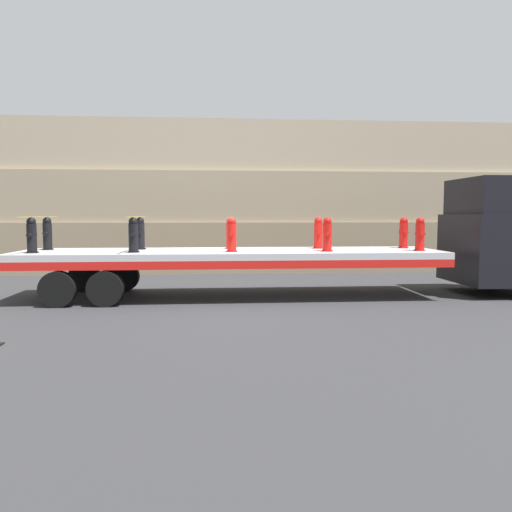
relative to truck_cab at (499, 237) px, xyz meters
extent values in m
plane|color=#2D2D30|center=(-7.37, 0.00, -1.56)|extent=(120.00, 120.00, 0.00)
cube|color=#84755B|center=(-7.37, 6.65, -0.61)|extent=(60.00, 3.00, 1.90)
cube|color=gray|center=(-7.37, 6.80, 1.29)|extent=(60.00, 3.00, 1.90)
cube|color=tan|center=(-7.37, 6.95, 3.18)|extent=(60.00, 3.00, 1.90)
cube|color=black|center=(-0.05, 0.00, -0.32)|extent=(2.32, 2.42, 1.87)
cube|color=black|center=(-0.28, 0.00, 1.11)|extent=(1.63, 2.23, 0.97)
cylinder|color=black|center=(0.36, 1.15, -1.00)|extent=(1.11, 0.28, 1.11)
cube|color=#B2B2B7|center=(-7.37, 0.00, -0.41)|extent=(10.95, 2.58, 0.17)
cube|color=red|center=(-7.37, -1.25, -0.59)|extent=(10.95, 0.08, 0.20)
cube|color=red|center=(-7.37, 1.25, -0.59)|extent=(10.95, 0.08, 0.20)
cylinder|color=black|center=(-10.38, -1.19, -1.14)|extent=(0.85, 0.30, 0.85)
cylinder|color=black|center=(-10.38, 1.19, -1.14)|extent=(0.85, 0.30, 0.85)
cylinder|color=black|center=(-11.47, -1.19, -1.14)|extent=(0.85, 0.30, 0.85)
cylinder|color=black|center=(-11.47, 1.19, -1.14)|extent=(0.85, 0.30, 0.85)
cylinder|color=black|center=(-12.24, -0.57, -0.31)|extent=(0.29, 0.29, 0.03)
cylinder|color=black|center=(-12.24, -0.57, 0.03)|extent=(0.23, 0.23, 0.71)
sphere|color=black|center=(-12.24, -0.57, 0.44)|extent=(0.22, 0.22, 0.22)
cylinder|color=black|center=(-12.24, -0.75, 0.12)|extent=(0.10, 0.12, 0.10)
cylinder|color=black|center=(-12.24, -0.39, 0.12)|extent=(0.10, 0.12, 0.10)
cylinder|color=black|center=(-12.24, 0.57, -0.31)|extent=(0.29, 0.29, 0.03)
cylinder|color=black|center=(-12.24, 0.57, 0.03)|extent=(0.23, 0.23, 0.71)
sphere|color=black|center=(-12.24, 0.57, 0.44)|extent=(0.22, 0.22, 0.22)
cylinder|color=black|center=(-12.24, 0.39, 0.12)|extent=(0.10, 0.12, 0.10)
cylinder|color=black|center=(-12.24, 0.75, 0.12)|extent=(0.10, 0.12, 0.10)
cylinder|color=black|center=(-9.80, -0.57, -0.31)|extent=(0.29, 0.29, 0.03)
cylinder|color=black|center=(-9.80, -0.57, 0.03)|extent=(0.23, 0.23, 0.71)
sphere|color=black|center=(-9.80, -0.57, 0.44)|extent=(0.22, 0.22, 0.22)
cylinder|color=black|center=(-9.80, -0.75, 0.12)|extent=(0.10, 0.12, 0.10)
cylinder|color=black|center=(-9.80, -0.39, 0.12)|extent=(0.10, 0.12, 0.10)
cylinder|color=black|center=(-9.80, 0.57, -0.31)|extent=(0.29, 0.29, 0.03)
cylinder|color=black|center=(-9.80, 0.57, 0.03)|extent=(0.23, 0.23, 0.71)
sphere|color=black|center=(-9.80, 0.57, 0.44)|extent=(0.22, 0.22, 0.22)
cylinder|color=black|center=(-9.80, 0.39, 0.12)|extent=(0.10, 0.12, 0.10)
cylinder|color=black|center=(-9.80, 0.75, 0.12)|extent=(0.10, 0.12, 0.10)
cylinder|color=red|center=(-7.37, -0.57, -0.31)|extent=(0.29, 0.29, 0.03)
cylinder|color=red|center=(-7.37, -0.57, 0.03)|extent=(0.23, 0.23, 0.71)
sphere|color=red|center=(-7.37, -0.57, 0.44)|extent=(0.22, 0.22, 0.22)
cylinder|color=red|center=(-7.37, -0.75, 0.12)|extent=(0.10, 0.12, 0.10)
cylinder|color=red|center=(-7.37, -0.39, 0.12)|extent=(0.10, 0.12, 0.10)
cylinder|color=red|center=(-7.37, 0.57, -0.31)|extent=(0.29, 0.29, 0.03)
cylinder|color=red|center=(-7.37, 0.57, 0.03)|extent=(0.23, 0.23, 0.71)
sphere|color=red|center=(-7.37, 0.57, 0.44)|extent=(0.22, 0.22, 0.22)
cylinder|color=red|center=(-7.37, 0.39, 0.12)|extent=(0.10, 0.12, 0.10)
cylinder|color=red|center=(-7.37, 0.75, 0.12)|extent=(0.10, 0.12, 0.10)
cylinder|color=red|center=(-4.93, -0.57, -0.31)|extent=(0.29, 0.29, 0.03)
cylinder|color=red|center=(-4.93, -0.57, 0.03)|extent=(0.23, 0.23, 0.71)
sphere|color=red|center=(-4.93, -0.57, 0.44)|extent=(0.22, 0.22, 0.22)
cylinder|color=red|center=(-4.93, -0.75, 0.12)|extent=(0.10, 0.12, 0.10)
cylinder|color=red|center=(-4.93, -0.39, 0.12)|extent=(0.10, 0.12, 0.10)
cylinder|color=red|center=(-4.93, 0.57, -0.31)|extent=(0.29, 0.29, 0.03)
cylinder|color=red|center=(-4.93, 0.57, 0.03)|extent=(0.23, 0.23, 0.71)
sphere|color=red|center=(-4.93, 0.57, 0.44)|extent=(0.22, 0.22, 0.22)
cylinder|color=red|center=(-4.93, 0.39, 0.12)|extent=(0.10, 0.12, 0.10)
cylinder|color=red|center=(-4.93, 0.75, 0.12)|extent=(0.10, 0.12, 0.10)
cylinder|color=red|center=(-2.49, -0.57, -0.31)|extent=(0.29, 0.29, 0.03)
cylinder|color=red|center=(-2.49, -0.57, 0.03)|extent=(0.23, 0.23, 0.71)
sphere|color=red|center=(-2.49, -0.57, 0.44)|extent=(0.22, 0.22, 0.22)
cylinder|color=red|center=(-2.49, -0.75, 0.12)|extent=(0.10, 0.12, 0.10)
cylinder|color=red|center=(-2.49, -0.39, 0.12)|extent=(0.10, 0.12, 0.10)
cylinder|color=red|center=(-2.49, 0.57, -0.31)|extent=(0.29, 0.29, 0.03)
cylinder|color=red|center=(-2.49, 0.57, 0.03)|extent=(0.23, 0.23, 0.71)
sphere|color=red|center=(-2.49, 0.57, 0.44)|extent=(0.22, 0.22, 0.22)
cylinder|color=red|center=(-2.49, 0.39, 0.12)|extent=(0.10, 0.12, 0.10)
cylinder|color=red|center=(-2.49, 0.75, 0.12)|extent=(0.10, 0.12, 0.10)
cube|color=yellow|center=(-12.24, 0.00, 0.55)|extent=(0.05, 2.78, 0.01)
cube|color=yellow|center=(-9.80, 0.00, 0.55)|extent=(0.05, 2.78, 0.01)
camera|label=1|loc=(-7.75, -13.11, 0.59)|focal=35.00mm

